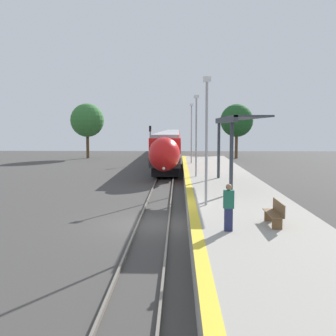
% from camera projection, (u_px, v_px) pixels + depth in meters
% --- Properties ---
extents(ground_plane, '(120.00, 120.00, 0.00)m').
position_uv_depth(ground_plane, '(154.00, 224.00, 20.08)').
color(ground_plane, '#423F3D').
extents(rail_left, '(0.08, 90.00, 0.15)m').
position_uv_depth(rail_left, '(139.00, 223.00, 20.09)').
color(rail_left, slate).
rests_on(rail_left, ground_plane).
extents(rail_right, '(0.08, 90.00, 0.15)m').
position_uv_depth(rail_right, '(169.00, 223.00, 20.05)').
color(rail_right, slate).
rests_on(rail_right, ground_plane).
extents(train, '(2.78, 59.21, 3.95)m').
position_uv_depth(train, '(171.00, 143.00, 62.60)').
color(train, black).
rests_on(train, ground_plane).
extents(platform_right, '(5.14, 64.00, 1.05)m').
position_uv_depth(platform_right, '(242.00, 214.00, 19.92)').
color(platform_right, '#9E998E').
rests_on(platform_right, ground_plane).
extents(platform_bench, '(0.44, 1.75, 0.89)m').
position_uv_depth(platform_bench, '(275.00, 212.00, 15.41)').
color(platform_bench, brown).
rests_on(platform_bench, platform_right).
extents(person_waiting, '(0.36, 0.22, 1.65)m').
position_uv_depth(person_waiting, '(229.00, 207.00, 14.52)').
color(person_waiting, navy).
rests_on(person_waiting, platform_right).
extents(railway_signal, '(0.28, 0.28, 4.73)m').
position_uv_depth(railway_signal, '(150.00, 141.00, 52.20)').
color(railway_signal, '#59595E').
rests_on(railway_signal, ground_plane).
extents(lamppost_near, '(0.36, 0.20, 5.84)m').
position_uv_depth(lamppost_near, '(207.00, 133.00, 19.11)').
color(lamppost_near, '#9E9EA3').
rests_on(lamppost_near, platform_right).
extents(lamppost_mid, '(0.36, 0.20, 5.84)m').
position_uv_depth(lamppost_mid, '(196.00, 131.00, 30.19)').
color(lamppost_mid, '#9E9EA3').
rests_on(lamppost_mid, platform_right).
extents(lamppost_far, '(0.36, 0.20, 5.84)m').
position_uv_depth(lamppost_far, '(191.00, 129.00, 41.28)').
color(lamppost_far, '#9E9EA3').
rests_on(lamppost_far, platform_right).
extents(station_canopy, '(2.02, 10.07, 4.19)m').
position_uv_depth(station_canopy, '(234.00, 122.00, 25.68)').
color(station_canopy, '#333842').
rests_on(station_canopy, platform_right).
extents(background_tree_left, '(4.86, 4.86, 7.99)m').
position_uv_depth(background_tree_left, '(87.00, 120.00, 61.29)').
color(background_tree_left, brown).
rests_on(background_tree_left, ground_plane).
extents(background_tree_right, '(4.74, 4.74, 7.88)m').
position_uv_depth(background_tree_right, '(237.00, 121.00, 60.83)').
color(background_tree_right, brown).
rests_on(background_tree_right, ground_plane).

